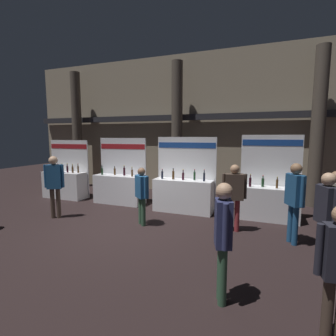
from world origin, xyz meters
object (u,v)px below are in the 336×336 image
Objects in this scene: visitor_2 at (54,181)px; visitor_3 at (223,233)px; exhibitor_booth_2 at (183,192)px; visitor_7 at (334,205)px; exhibitor_booth_0 at (65,183)px; visitor_4 at (326,212)px; visitor_5 at (142,191)px; visitor_1 at (295,195)px; visitor_6 at (234,191)px; exhibitor_booth_3 at (269,199)px; exhibitor_booth_1 at (119,186)px.

visitor_3 is (5.22, -2.14, -0.06)m from visitor_2.
visitor_7 is (3.77, -1.69, 0.40)m from exhibitor_booth_2.
exhibitor_booth_0 is 8.79m from visitor_4.
visitor_5 is (-0.69, -1.61, 0.32)m from exhibitor_booth_2.
visitor_7 is at bearing -24.16° from exhibitor_booth_2.
visitor_1 is (3.05, -1.49, 0.49)m from exhibitor_booth_2.
exhibitor_booth_3 is at bearing 44.26° from visitor_6.
exhibitor_booth_0 is 8.01m from visitor_3.
visitor_2 is 2.70m from visitor_5.
exhibitor_booth_1 is at bearing 175.72° from visitor_5.
exhibitor_booth_3 reaches higher than exhibitor_booth_2.
exhibitor_booth_1 is 1.32× the size of visitor_4.
visitor_1 reaches higher than visitor_3.
visitor_3 is at bearing -44.59° from exhibitor_booth_1.
visitor_1 is 1.09m from visitor_4.
visitor_2 reaches higher than visitor_5.
exhibitor_booth_2 is 1.31× the size of visitor_1.
visitor_4 is (5.95, -2.66, 0.46)m from exhibitor_booth_1.
visitor_4 is at bearing -49.18° from visitor_6.
exhibitor_booth_3 reaches higher than visitor_5.
visitor_1 is 1.37m from visitor_6.
exhibitor_booth_3 is 1.55× the size of visitor_5.
visitor_3 is 3.59m from visitor_5.
visitor_2 reaches higher than visitor_3.
visitor_7 is (1.90, 2.44, -0.03)m from visitor_3.
exhibitor_booth_2 is at bearing 132.01° from visitor_6.
exhibitor_booth_0 is at bearing -179.97° from exhibitor_booth_3.
exhibitor_booth_0 is 0.92× the size of exhibitor_booth_3.
visitor_6 is (-0.16, 2.92, -0.01)m from visitor_3.
visitor_3 is at bearing -51.09° from visitor_1.
exhibitor_booth_0 is 0.94× the size of exhibitor_booth_2.
exhibitor_booth_0 is 1.27× the size of visitor_4.
exhibitor_booth_3 is 1.43× the size of visitor_7.
visitor_7 is at bearing -23.81° from visitor_2.
exhibitor_booth_0 is 1.27× the size of visitor_3.
visitor_5 is at bearing -44.51° from exhibitor_booth_1.
exhibitor_booth_1 is 6.13m from visitor_3.
visitor_6 is at bearing -17.44° from visitor_2.
visitor_7 is at bearing 39.16° from visitor_5.
exhibitor_booth_2 is 2.14m from visitor_6.
visitor_2 reaches higher than visitor_1.
visitor_2 is at bearing 15.45° from visitor_7.
visitor_2 is at bearing -149.34° from exhibitor_booth_2.
exhibitor_booth_1 reaches higher than visitor_4.
exhibitor_booth_0 is 4.58m from visitor_5.
exhibitor_booth_0 reaches higher than visitor_3.
exhibitor_booth_3 reaches higher than visitor_2.
visitor_4 reaches higher than visitor_7.
visitor_4 is at bearing -17.33° from exhibitor_booth_0.
visitor_7 is (6.26, -1.85, 0.41)m from exhibitor_booth_1.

